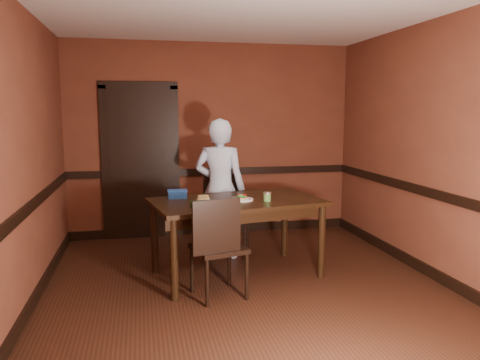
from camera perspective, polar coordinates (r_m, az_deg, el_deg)
name	(u,v)px	position (r m, az deg, el deg)	size (l,w,h in m)	color
floor	(247,289)	(4.77, 0.90, -13.20)	(4.00, 4.50, 0.01)	black
ceiling	(248,6)	(4.53, 0.98, 20.43)	(4.00, 4.50, 0.01)	silver
wall_back	(212,140)	(6.66, -3.42, 4.89)	(4.00, 0.02, 2.70)	brown
wall_front	(352,195)	(2.33, 13.45, -1.79)	(4.00, 0.02, 2.70)	brown
wall_left	(22,158)	(4.45, -25.03, 2.40)	(0.02, 4.50, 2.70)	brown
wall_right	(435,150)	(5.27, 22.67, 3.34)	(0.02, 4.50, 2.70)	brown
dado_back	(213,172)	(6.69, -3.37, 1.03)	(4.00, 0.03, 0.10)	black
dado_left	(27,209)	(4.51, -24.49, -3.28)	(0.03, 4.50, 0.10)	black
dado_right	(431,193)	(5.32, 22.26, -1.49)	(0.03, 4.50, 0.10)	black
baseboard_back	(213,229)	(6.84, -3.31, -5.97)	(4.00, 0.03, 0.12)	black
baseboard_left	(34,300)	(4.75, -23.86, -13.27)	(0.03, 4.50, 0.12)	black
baseboard_right	(426,270)	(5.52, 21.77, -10.12)	(0.03, 4.50, 0.12)	black
door	(141,160)	(6.57, -12.02, 2.41)	(1.05, 0.07, 2.20)	black
dining_table	(237,237)	(5.05, -0.40, -7.02)	(1.76, 0.99, 0.83)	black
chair_far	(230,216)	(5.72, -1.28, -4.35)	(0.46, 0.46, 0.99)	black
chair_near	(219,246)	(4.46, -2.63, -8.07)	(0.46, 0.46, 0.98)	black
person	(220,188)	(5.62, -2.45, -1.03)	(0.61, 0.40, 1.67)	silver
sandwich_plate	(242,199)	(4.93, 0.20, -2.27)	(0.24, 0.24, 0.06)	silver
sauce_jar	(267,197)	(4.87, 3.33, -2.04)	(0.08, 0.08, 0.10)	#55893A
cheese_saucer	(203,198)	(4.97, -4.51, -2.20)	(0.14, 0.14, 0.05)	silver
food_tub	(177,194)	(5.09, -7.64, -1.70)	(0.22, 0.15, 0.09)	blue
wrapped_veg	(203,204)	(4.58, -4.49, -2.89)	(0.07, 0.07, 0.25)	#15421F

